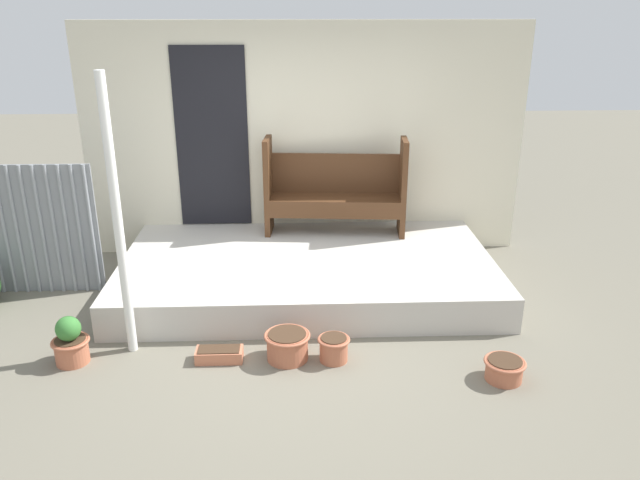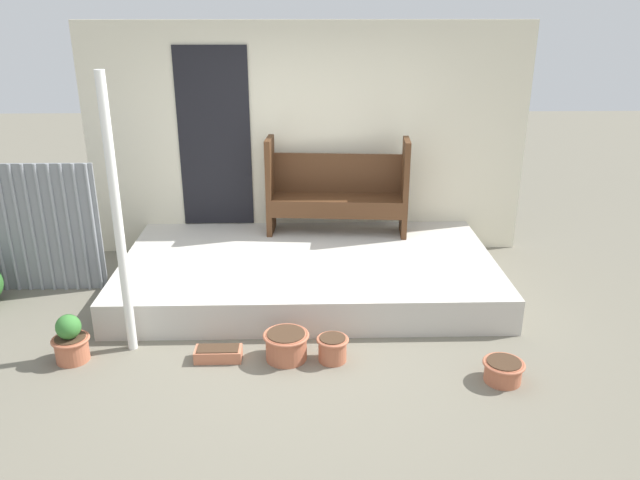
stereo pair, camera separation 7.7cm
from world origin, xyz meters
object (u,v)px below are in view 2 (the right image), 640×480
(support_post, at_px, (118,220))
(flower_pot_far_right, at_px, (503,370))
(flower_pot_middle, at_px, (286,345))
(planter_box_rect, at_px, (218,354))
(bench, at_px, (337,188))
(flower_pot_left, at_px, (71,341))
(flower_pot_right, at_px, (333,348))

(support_post, distance_m, flower_pot_far_right, 3.25)
(flower_pot_middle, height_order, flower_pot_far_right, flower_pot_middle)
(flower_pot_middle, bearing_deg, planter_box_rect, -179.78)
(flower_pot_middle, bearing_deg, bench, 76.19)
(flower_pot_far_right, relative_size, planter_box_rect, 0.85)
(planter_box_rect, bearing_deg, bench, 63.03)
(bench, distance_m, flower_pot_left, 3.19)
(support_post, bearing_deg, flower_pot_right, -8.07)
(bench, bearing_deg, flower_pot_right, -89.17)
(flower_pot_left, height_order, flower_pot_right, flower_pot_left)
(support_post, distance_m, flower_pot_right, 2.01)
(flower_pot_left, bearing_deg, support_post, 22.31)
(support_post, height_order, planter_box_rect, support_post)
(support_post, xyz_separation_m, planter_box_rect, (0.76, -0.20, -1.10))
(flower_pot_left, bearing_deg, flower_pot_far_right, -6.45)
(flower_pot_left, height_order, flower_pot_middle, flower_pot_left)
(planter_box_rect, bearing_deg, flower_pot_far_right, -9.29)
(flower_pot_middle, bearing_deg, flower_pot_far_right, -12.36)
(bench, height_order, flower_pot_middle, bench)
(flower_pot_right, distance_m, flower_pot_far_right, 1.36)
(bench, height_order, planter_box_rect, bench)
(support_post, relative_size, flower_pot_left, 5.59)
(support_post, xyz_separation_m, flower_pot_left, (-0.44, -0.18, -0.98))
(flower_pot_left, distance_m, planter_box_rect, 1.21)
(support_post, bearing_deg, bench, 46.33)
(flower_pot_right, distance_m, planter_box_rect, 0.95)
(bench, bearing_deg, support_post, -129.06)
(flower_pot_left, bearing_deg, flower_pot_middle, -0.64)
(planter_box_rect, bearing_deg, flower_pot_right, -2.22)
(support_post, bearing_deg, flower_pot_far_right, -10.78)
(flower_pot_left, distance_m, flower_pot_far_right, 3.48)
(flower_pot_right, xyz_separation_m, planter_box_rect, (-0.94, 0.04, -0.06))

